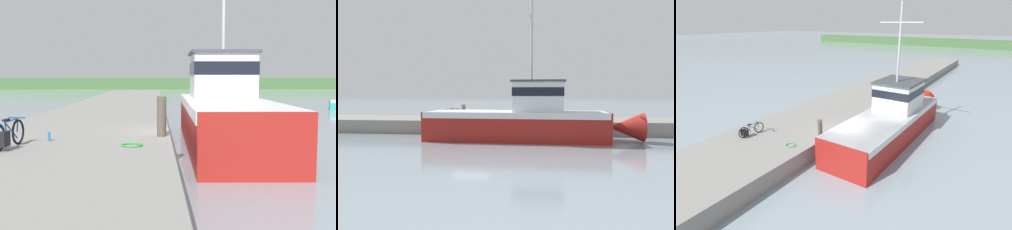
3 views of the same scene
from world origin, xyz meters
TOP-DOWN VIEW (x-y plane):
  - ground_plane at (0.00, 0.00)m, footprint 320.00×320.00m
  - dock_pier at (-3.90, 0.00)m, footprint 5.86×80.00m
  - fishing_boat_main at (1.39, 3.78)m, footprint 3.45×13.53m
  - bicycle_touring at (-5.09, -3.00)m, footprint 0.56×1.70m
  - mooring_post at (-1.22, -0.96)m, footprint 0.28×0.28m
  - hose_coil at (-2.01, -2.65)m, footprint 0.57×0.57m
  - water_bottle_by_bike at (-4.34, -1.79)m, footprint 0.07×0.07m

SIDE VIEW (x-z plane):
  - ground_plane at x=0.00m, z-range 0.00..0.00m
  - dock_pier at x=-3.90m, z-range 0.00..1.00m
  - hose_coil at x=-2.01m, z-range 1.00..1.05m
  - water_bottle_by_bike at x=-4.34m, z-range 1.00..1.25m
  - bicycle_touring at x=-5.09m, z-range 0.97..1.70m
  - fishing_boat_main at x=1.39m, z-range -2.99..5.76m
  - mooring_post at x=-1.22m, z-range 1.00..2.19m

